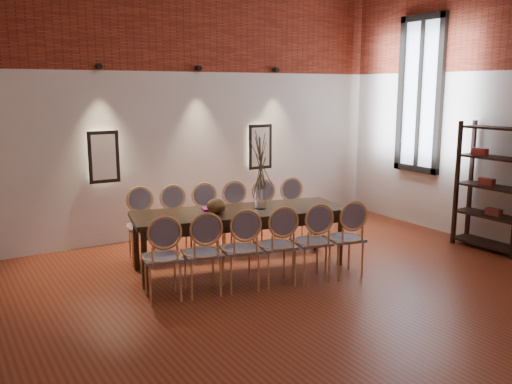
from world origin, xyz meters
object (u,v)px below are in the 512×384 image
book (213,209)px  chair_far_a (143,226)px  chair_near_a (162,257)px  bowl (216,206)px  chair_near_e (311,242)px  chair_far_d (239,218)px  chair_far_f (297,213)px  dining_table (240,239)px  chair_near_b (202,253)px  shelving_rack (493,187)px  chair_far_b (176,223)px  chair_near_d (277,245)px  chair_far_c (208,221)px  vase (260,197)px  chair_far_e (268,216)px  chair_near_f (344,238)px  chair_near_c (240,249)px

book → chair_far_a: bearing=132.8°
chair_near_a → bowl: size_ratio=3.92×
chair_near_e → chair_far_d: size_ratio=1.00×
chair_far_f → dining_table: bearing=32.6°
dining_table → book: 0.52m
chair_near_b → chair_far_d: 1.67m
chair_near_b → shelving_rack: 4.28m
chair_near_e → chair_far_b: same height
dining_table → chair_near_d: bearing=-72.6°
chair_far_c → vase: 0.97m
chair_far_f → shelving_rack: (2.19, -1.61, 0.43)m
chair_near_e → chair_far_e: same height
chair_near_d → chair_near_e: (0.43, -0.09, 0.00)m
dining_table → chair_far_b: (-0.51, 0.83, 0.09)m
bowl → chair_near_b: bearing=-129.6°
chair_far_a → chair_far_c: (0.87, -0.18, 0.00)m
vase → bowl: (-0.59, 0.07, -0.06)m
chair_far_d → bowl: 1.00m
chair_near_a → chair_near_e: size_ratio=1.00×
chair_near_e → book: size_ratio=3.62×
chair_far_f → vase: bearing=40.5°
chair_near_d → shelving_rack: shelving_rack is taller
chair_near_a → chair_near_d: same height
chair_far_f → chair_far_c: bearing=-0.0°
shelving_rack → bowl: bearing=161.5°
chair_near_f → chair_far_b: (-1.45, 1.74, 0.00)m
chair_near_b → chair_far_e: 1.94m
chair_near_e → chair_far_c: same height
chair_near_b → chair_near_d: (0.87, -0.18, 0.00)m
dining_table → book: size_ratio=10.22×
chair_far_a → shelving_rack: bearing=166.3°
vase → chair_near_d: bearing=-106.3°
chair_far_f → bowl: (-1.55, -0.46, 0.37)m
chair_near_a → chair_near_c: bearing=0.0°
chair_far_c → vase: size_ratio=3.13×
shelving_rack → chair_far_a: bearing=153.4°
chair_near_f → chair_far_c: 1.94m
chair_near_b → shelving_rack: shelving_rack is taller
chair_near_c → chair_near_f: 1.33m
chair_near_a → chair_far_b: (0.72, 1.30, 0.00)m
chair_far_e → chair_near_b: bearing=46.8°
chair_near_e → book: 1.32m
chair_near_b → vase: (1.07, 0.50, 0.43)m
chair_far_f → vase: (-0.95, -0.53, 0.43)m
chair_far_d → bowl: (-0.68, -0.63, 0.37)m
dining_table → chair_far_c: bearing=107.4°
chair_far_b → book: chair_far_b is taller
chair_far_a → vase: vase is taller
chair_near_b → chair_far_f: bearing=38.6°
chair_near_c → chair_far_a: (-0.58, 1.56, 0.00)m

